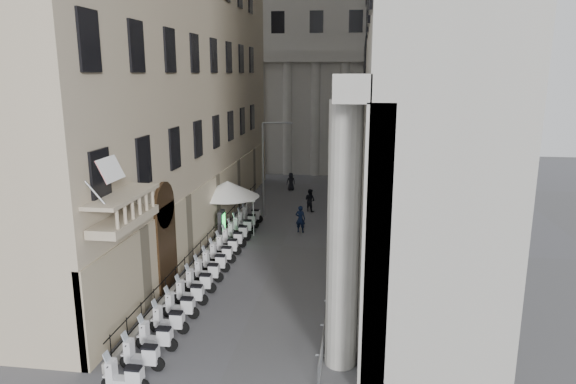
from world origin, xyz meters
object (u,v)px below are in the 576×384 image
at_px(info_kiosk, 222,225).
at_px(pedestrian_b, 310,200).
at_px(security_tent, 235,191).
at_px(pedestrian_a, 300,219).
at_px(street_lamp, 266,162).

height_order(info_kiosk, pedestrian_b, info_kiosk).
relative_size(security_tent, pedestrian_a, 2.33).
distance_m(street_lamp, pedestrian_a, 5.94).
distance_m(street_lamp, pedestrian_b, 4.98).
distance_m(street_lamp, info_kiosk, 7.31).
xyz_separation_m(security_tent, pedestrian_a, (4.41, 0.84, -2.05)).
height_order(info_kiosk, pedestrian_a, info_kiosk).
bearing_deg(pedestrian_b, security_tent, 88.21).
distance_m(info_kiosk, pedestrian_a, 5.55).
xyz_separation_m(street_lamp, pedestrian_a, (3.07, -3.82, -3.35)).
relative_size(security_tent, street_lamp, 0.61).
distance_m(security_tent, pedestrian_a, 4.94).
height_order(street_lamp, pedestrian_b, street_lamp).
bearing_deg(street_lamp, security_tent, -126.22).
xyz_separation_m(info_kiosk, pedestrian_b, (5.12, 8.04, -0.10)).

